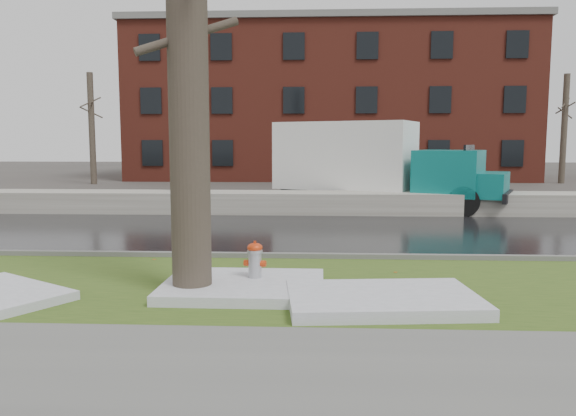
{
  "coord_description": "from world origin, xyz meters",
  "views": [
    {
      "loc": [
        1.14,
        -10.62,
        2.47
      ],
      "look_at": [
        0.53,
        1.84,
        1.0
      ],
      "focal_mm": 35.0,
      "sensor_mm": 36.0,
      "label": 1
    }
  ],
  "objects_px": {
    "box_truck": "(371,163)",
    "worker": "(180,163)",
    "fire_hydrant": "(255,262)",
    "tree": "(187,42)"
  },
  "relations": [
    {
      "from": "worker",
      "to": "box_truck",
      "type": "bearing_deg",
      "value": -174.91
    },
    {
      "from": "tree",
      "to": "box_truck",
      "type": "bearing_deg",
      "value": 71.82
    },
    {
      "from": "box_truck",
      "to": "worker",
      "type": "bearing_deg",
      "value": -145.53
    },
    {
      "from": "box_truck",
      "to": "fire_hydrant",
      "type": "bearing_deg",
      "value": -80.77
    },
    {
      "from": "fire_hydrant",
      "to": "worker",
      "type": "distance_m",
      "value": 11.23
    },
    {
      "from": "tree",
      "to": "fire_hydrant",
      "type": "bearing_deg",
      "value": 27.01
    },
    {
      "from": "box_truck",
      "to": "worker",
      "type": "relative_size",
      "value": 4.79
    },
    {
      "from": "box_truck",
      "to": "worker",
      "type": "distance_m",
      "value": 6.98
    },
    {
      "from": "tree",
      "to": "box_truck",
      "type": "distance_m",
      "value": 13.11
    },
    {
      "from": "tree",
      "to": "box_truck",
      "type": "xyz_separation_m",
      "value": [
        4.03,
        12.27,
        -2.29
      ]
    }
  ]
}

